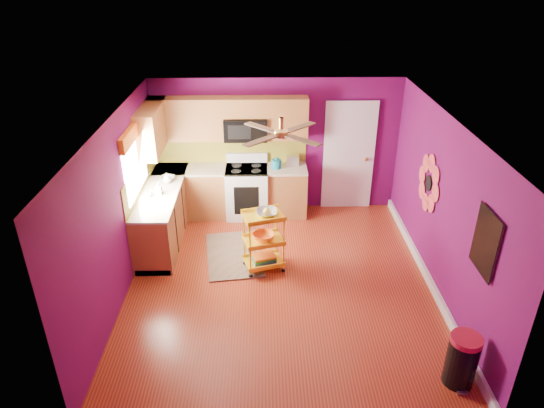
{
  "coord_description": "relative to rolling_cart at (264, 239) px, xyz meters",
  "views": [
    {
      "loc": [
        -0.24,
        -5.93,
        4.39
      ],
      "look_at": [
        -0.12,
        0.4,
        1.12
      ],
      "focal_mm": 32.0,
      "sensor_mm": 36.0,
      "label": 1
    }
  ],
  "objects": [
    {
      "name": "left_window",
      "position": [
        -1.98,
        0.68,
        1.19
      ],
      "size": [
        0.08,
        1.35,
        1.08
      ],
      "color": "white",
      "rests_on": "ground"
    },
    {
      "name": "trash_can",
      "position": [
        2.21,
        -2.31,
        -0.21
      ],
      "size": [
        0.39,
        0.41,
        0.67
      ],
      "color": "black",
      "rests_on": "ground"
    },
    {
      "name": "lower_cabinets",
      "position": [
        -1.11,
        1.44,
        -0.11
      ],
      "size": [
        2.81,
        2.31,
        0.94
      ],
      "color": "brown",
      "rests_on": "ground"
    },
    {
      "name": "electric_range",
      "position": [
        -0.31,
        1.8,
        -0.06
      ],
      "size": [
        0.76,
        0.66,
        1.13
      ],
      "color": "white",
      "rests_on": "ground"
    },
    {
      "name": "ground",
      "position": [
        0.24,
        -0.37,
        -0.55
      ],
      "size": [
        5.0,
        5.0,
        0.0
      ],
      "primitive_type": "plane",
      "color": "maroon",
      "rests_on": "ground"
    },
    {
      "name": "counter_cup",
      "position": [
        -1.84,
        0.69,
        0.44
      ],
      "size": [
        0.11,
        0.11,
        0.09
      ],
      "primitive_type": "imported",
      "color": "white",
      "rests_on": "lower_cabinets"
    },
    {
      "name": "panel_door",
      "position": [
        1.59,
        2.09,
        0.48
      ],
      "size": [
        0.95,
        0.11,
        2.15
      ],
      "color": "white",
      "rests_on": "ground"
    },
    {
      "name": "rolling_cart",
      "position": [
        0.0,
        0.0,
        0.0
      ],
      "size": [
        0.68,
        0.57,
        1.06
      ],
      "color": "yellow",
      "rests_on": "ground"
    },
    {
      "name": "upper_cabinetry",
      "position": [
        -1.0,
        1.8,
        1.25
      ],
      "size": [
        2.8,
        2.3,
        1.26
      ],
      "color": "brown",
      "rests_on": "ground"
    },
    {
      "name": "ceiling_fan",
      "position": [
        0.24,
        -0.17,
        1.74
      ],
      "size": [
        1.01,
        1.01,
        0.26
      ],
      "color": "#BF8C3F",
      "rests_on": "ground"
    },
    {
      "name": "counter_dish",
      "position": [
        -1.65,
        1.33,
        0.42
      ],
      "size": [
        0.24,
        0.24,
        0.06
      ],
      "primitive_type": "imported",
      "color": "white",
      "rests_on": "lower_cabinets"
    },
    {
      "name": "soap_bottle_b",
      "position": [
        -1.63,
        1.2,
        0.48
      ],
      "size": [
        0.14,
        0.14,
        0.18
      ],
      "primitive_type": "imported",
      "color": "white",
      "rests_on": "lower_cabinets"
    },
    {
      "name": "toaster",
      "position": [
        0.54,
        1.96,
        0.48
      ],
      "size": [
        0.22,
        0.15,
        0.18
      ],
      "primitive_type": "cube",
      "color": "beige",
      "rests_on": "lower_cabinets"
    },
    {
      "name": "right_wall_art",
      "position": [
        2.47,
        -0.71,
        0.9
      ],
      "size": [
        0.04,
        2.74,
        1.04
      ],
      "color": "black",
      "rests_on": "ground"
    },
    {
      "name": "soap_bottle_a",
      "position": [
        -1.7,
        0.77,
        0.5
      ],
      "size": [
        0.1,
        0.1,
        0.21
      ],
      "primitive_type": "imported",
      "color": "#EA3F72",
      "rests_on": "lower_cabinets"
    },
    {
      "name": "teal_kettle",
      "position": [
        0.23,
        1.81,
        0.48
      ],
      "size": [
        0.18,
        0.18,
        0.21
      ],
      "color": "#117086",
      "rests_on": "lower_cabinets"
    },
    {
      "name": "shag_rug",
      "position": [
        -0.5,
        0.39,
        -0.53
      ],
      "size": [
        1.04,
        1.51,
        0.02
      ],
      "primitive_type": "cube",
      "rotation": [
        0.0,
        0.0,
        0.13
      ],
      "color": "black",
      "rests_on": "ground"
    },
    {
      "name": "room_envelope",
      "position": [
        0.26,
        -0.37,
        1.09
      ],
      "size": [
        4.54,
        5.04,
        2.52
      ],
      "color": "#5D0A4E",
      "rests_on": "ground"
    }
  ]
}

